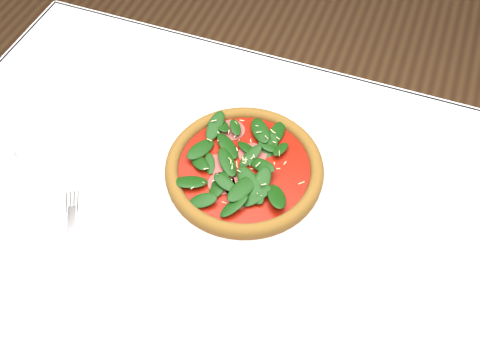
% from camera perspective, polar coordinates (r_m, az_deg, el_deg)
% --- Properties ---
extents(dining_table, '(1.21, 0.81, 0.75)m').
position_cam_1_polar(dining_table, '(0.96, -0.08, -7.78)').
color(dining_table, silver).
rests_on(dining_table, ground).
extents(plate, '(0.32, 0.32, 0.01)m').
position_cam_1_polar(plate, '(0.92, 0.45, 0.77)').
color(plate, silver).
rests_on(plate, dining_table).
extents(pizza, '(0.34, 0.34, 0.04)m').
position_cam_1_polar(pizza, '(0.91, 0.46, 1.44)').
color(pizza, brown).
rests_on(pizza, plate).
extents(napkin, '(0.16, 0.13, 0.01)m').
position_cam_1_polar(napkin, '(0.90, -17.43, -5.98)').
color(napkin, silver).
rests_on(napkin, dining_table).
extents(fork, '(0.09, 0.13, 0.00)m').
position_cam_1_polar(fork, '(0.90, -17.52, -4.32)').
color(fork, silver).
rests_on(fork, napkin).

